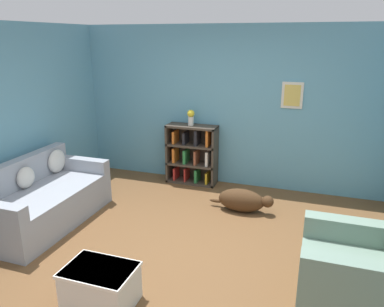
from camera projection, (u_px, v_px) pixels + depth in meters
name	position (u px, v px, depth m)	size (l,w,h in m)	color
ground_plane	(181.00, 247.00, 4.47)	(14.00, 14.00, 0.00)	brown
wall_back	(229.00, 107.00, 6.12)	(5.60, 0.13, 2.60)	#609EB7
couch	(41.00, 200.00, 4.98)	(0.92, 1.83, 0.85)	#9399A3
bookshelf	(192.00, 154.00, 6.33)	(0.85, 0.33, 1.00)	#42382D
recliner_chair	(359.00, 273.00, 3.38)	(0.92, 0.93, 0.98)	gray
coffee_table	(100.00, 285.00, 3.46)	(0.65, 0.47, 0.38)	silver
dog	(243.00, 200.00, 5.34)	(0.94, 0.30, 0.33)	#472D19
vase	(191.00, 117.00, 6.13)	(0.12, 0.12, 0.26)	silver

